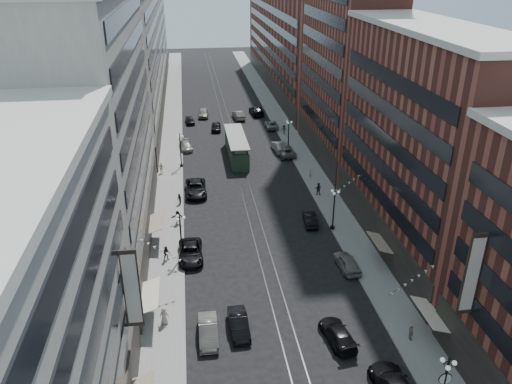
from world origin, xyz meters
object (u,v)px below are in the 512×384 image
car_9 (190,120)px  car_13 (216,127)px  car_extra_0 (203,113)px  car_7 (196,188)px  pedestrian_7 (318,189)px  car_4 (347,262)px  lamppost_se_near (444,384)px  car_extra_2 (271,125)px  car_2 (191,252)px  car_5 (239,324)px  pedestrian_4 (411,333)px  pedestrian_extra_0 (179,199)px  streetcar (236,147)px  car_8 (186,146)px  car_6 (338,334)px  car_14 (239,115)px  car_11 (286,151)px  car_extra_1 (280,147)px  pedestrian_5 (178,217)px  car_1 (208,331)px  lamppost_se_mid (289,134)px  pedestrian_6 (161,168)px  car_10 (310,219)px  pedestrian_8 (310,173)px  car_12 (256,110)px  lamppost_sw_mid (180,149)px  lamppost_se_far (334,207)px  pedestrian_2 (167,253)px  pedestrian_9 (284,130)px  lamppost_sw_far (181,234)px

car_9 → car_13: car_13 is taller
car_extra_0 → car_7: bearing=-89.7°
pedestrian_7 → car_4: bearing=106.4°
lamppost_se_near → car_extra_2: lamppost_se_near is taller
car_2 → car_9: size_ratio=1.40×
car_extra_0 → car_extra_2: size_ratio=1.00×
car_5 → pedestrian_4: (14.76, -3.38, 0.14)m
car_4 → pedestrian_extra_0: 25.28m
streetcar → pedestrian_extra_0: streetcar is taller
car_13 → car_8: bearing=-116.6°
car_6 → car_14: bearing=-96.4°
car_11 → car_extra_1: (-0.74, 1.90, 0.10)m
car_2 → pedestrian_5: 8.16m
car_1 → car_11: size_ratio=0.85×
lamppost_se_mid → car_1: 48.19m
pedestrian_6 → car_9: bearing=-99.7°
car_10 → car_13: 40.08m
car_9 → pedestrian_7: size_ratio=2.29×
pedestrian_extra_0 → pedestrian_4: bearing=13.0°
pedestrian_8 → car_12: bearing=-122.5°
lamppost_sw_mid → streetcar: 9.82m
lamppost_sw_mid → car_6: (13.42, -42.20, -2.36)m
car_10 → car_extra_2: bearing=-86.3°
pedestrian_8 → lamppost_se_far: bearing=48.4°
car_5 → pedestrian_5: (-5.46, 20.64, 0.27)m
streetcar → pedestrian_4: bearing=-77.2°
pedestrian_7 → car_extra_0: 42.98m
pedestrian_2 → car_11: 35.85m
car_6 → pedestrian_7: pedestrian_7 is taller
car_extra_2 → car_extra_1: bearing=88.3°
streetcar → car_13: 14.92m
pedestrian_4 → car_extra_2: size_ratio=0.30×
pedestrian_6 → car_11: bearing=-164.6°
car_8 → car_10: (15.20, -29.11, 0.02)m
car_4 → car_extra_0: bearing=-81.7°
pedestrian_9 → streetcar: bearing=-116.8°
car_4 → car_9: (-15.83, 54.51, -0.09)m
lamppost_se_mid → car_5: (-13.43, -44.73, -2.33)m
lamppost_sw_far → pedestrian_extra_0: bearing=91.3°
lamppost_sw_far → car_extra_1: lamppost_sw_far is taller
pedestrian_4 → car_extra_0: 71.97m
lamppost_sw_far → car_6: 20.41m
car_14 → lamppost_se_mid: bearing=101.7°
lamppost_sw_mid → pedestrian_7: (19.04, -13.24, -2.05)m
pedestrian_6 → car_extra_2: 28.92m
car_5 → car_extra_2: 58.92m
car_8 → pedestrian_extra_0: pedestrian_extra_0 is taller
car_1 → pedestrian_5: bearing=97.7°
car_4 → car_10: 10.42m
car_7 → car_12: bearing=69.2°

